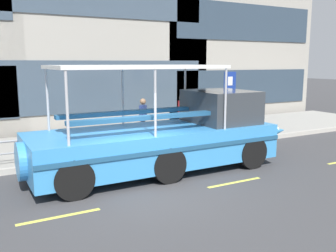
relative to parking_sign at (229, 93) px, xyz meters
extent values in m
plane|color=#3D3D3F|center=(-5.71, -3.76, -2.04)|extent=(120.00, 120.00, 0.00)
cube|color=#99968E|center=(-5.71, 1.84, -1.95)|extent=(32.00, 4.80, 0.18)
cube|color=#B2ADA3|center=(-5.71, -0.65, -1.95)|extent=(32.00, 0.18, 0.18)
cube|color=#DBD64C|center=(-8.11, -4.55, -2.03)|extent=(1.80, 0.12, 0.01)
cube|color=#DBD64C|center=(-3.31, -4.55, -2.03)|extent=(1.80, 0.12, 0.01)
cube|color=#3D4C5B|center=(-4.83, 4.61, 0.15)|extent=(12.63, 0.06, 2.40)
cube|color=#2D3D4C|center=(4.89, 4.61, -0.19)|extent=(9.50, 0.06, 2.03)
cube|color=#2D3D4C|center=(4.89, 4.61, 3.51)|extent=(9.50, 0.06, 2.03)
cylinder|color=gray|center=(-4.40, -0.31, -1.11)|extent=(12.13, 0.07, 0.07)
cylinder|color=gray|center=(-4.40, -0.31, -1.48)|extent=(12.13, 0.06, 0.06)
cylinder|color=gray|center=(-8.44, -0.31, -1.48)|extent=(0.09, 0.09, 0.75)
cylinder|color=gray|center=(-6.42, -0.31, -1.48)|extent=(0.09, 0.09, 0.75)
cylinder|color=gray|center=(-4.40, -0.31, -1.48)|extent=(0.09, 0.09, 0.75)
cylinder|color=gray|center=(-2.38, -0.31, -1.48)|extent=(0.09, 0.09, 0.75)
cylinder|color=gray|center=(-0.35, -0.31, -1.48)|extent=(0.09, 0.09, 0.75)
cylinder|color=gray|center=(1.67, -0.31, -1.48)|extent=(0.09, 0.09, 0.75)
cylinder|color=#4C4F54|center=(0.00, 0.03, -0.50)|extent=(0.08, 0.08, 2.71)
cube|color=navy|center=(0.00, -0.02, 0.50)|extent=(0.60, 0.04, 0.76)
cube|color=white|center=(0.00, -0.04, 0.50)|extent=(0.24, 0.01, 0.36)
cube|color=#388CD1|center=(-4.74, -2.48, -1.23)|extent=(7.50, 2.58, 1.06)
cone|color=#388CD1|center=(-0.14, -2.48, -1.23)|extent=(1.69, 1.01, 1.01)
cylinder|color=#388CD1|center=(-8.49, -2.48, -1.23)|extent=(0.37, 1.01, 1.01)
cube|color=navy|center=(-4.74, -3.79, -1.10)|extent=(7.50, 0.04, 0.12)
sphere|color=white|center=(0.28, -2.48, -1.18)|extent=(0.22, 0.22, 0.22)
cube|color=#33383D|center=(-2.30, -2.48, -0.18)|extent=(1.87, 2.17, 1.05)
cube|color=silver|center=(-5.30, -2.48, 1.14)|extent=(4.87, 2.38, 0.10)
cylinder|color=#B2B2B7|center=(-2.98, -1.34, 0.19)|extent=(0.07, 0.07, 1.79)
cylinder|color=#B2B2B7|center=(-2.98, -3.61, 0.19)|extent=(0.07, 0.07, 1.79)
cylinder|color=#B2B2B7|center=(-5.30, -1.34, 0.19)|extent=(0.07, 0.07, 1.79)
cylinder|color=#B2B2B7|center=(-5.30, -3.61, 0.19)|extent=(0.07, 0.07, 1.79)
cylinder|color=#B2B2B7|center=(-7.62, -1.34, 0.19)|extent=(0.07, 0.07, 1.79)
cylinder|color=#B2B2B7|center=(-7.62, -3.61, 0.19)|extent=(0.07, 0.07, 1.79)
cube|color=navy|center=(-5.30, -1.86, -0.25)|extent=(4.48, 0.28, 0.12)
cube|color=navy|center=(-5.30, -3.10, -0.25)|extent=(4.48, 0.28, 0.12)
cylinder|color=black|center=(-1.92, -1.29, -1.54)|extent=(1.00, 0.28, 1.00)
cylinder|color=black|center=(-1.92, -3.66, -1.54)|extent=(1.00, 0.28, 1.00)
cylinder|color=black|center=(-4.92, -1.29, -1.54)|extent=(1.00, 0.28, 1.00)
cylinder|color=black|center=(-4.92, -3.66, -1.54)|extent=(1.00, 0.28, 1.00)
cylinder|color=black|center=(-7.55, -1.29, -1.54)|extent=(1.00, 0.28, 1.00)
cylinder|color=black|center=(-7.55, -3.66, -1.54)|extent=(1.00, 0.28, 1.00)
cylinder|color=black|center=(-1.58, 1.09, -1.42)|extent=(0.11, 0.11, 0.88)
cylinder|color=black|center=(-1.60, 1.27, -1.42)|extent=(0.11, 0.11, 0.88)
cube|color=maroon|center=(-1.59, 1.18, -0.66)|extent=(0.22, 0.35, 0.62)
cylinder|color=maroon|center=(-1.57, 0.96, -0.70)|extent=(0.08, 0.08, 0.56)
cylinder|color=maroon|center=(-1.61, 1.40, -0.70)|extent=(0.08, 0.08, 0.56)
sphere|color=#936B4C|center=(-1.59, 1.18, -0.21)|extent=(0.24, 0.24, 0.24)
cylinder|color=#47423D|center=(-3.68, 0.71, -1.43)|extent=(0.11, 0.11, 0.86)
cylinder|color=#47423D|center=(-3.55, 0.82, -1.43)|extent=(0.11, 0.11, 0.86)
cube|color=navy|center=(-3.62, 0.76, -0.69)|extent=(0.37, 0.35, 0.61)
cylinder|color=navy|center=(-3.78, 0.63, -0.72)|extent=(0.07, 0.07, 0.55)
cylinder|color=navy|center=(-3.45, 0.90, -0.72)|extent=(0.07, 0.07, 0.55)
sphere|color=#936B4C|center=(-3.62, 0.76, -0.24)|extent=(0.24, 0.24, 0.24)
camera|label=1|loc=(-9.72, -12.31, 1.26)|focal=39.68mm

